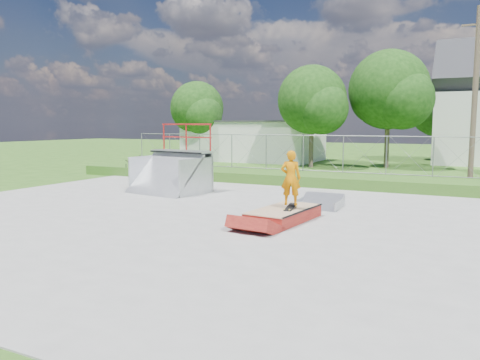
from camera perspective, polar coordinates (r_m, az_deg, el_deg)
The scene contains 16 objects.
ground at distance 14.17m, azimuth -6.21°, elevation -4.72°, with size 120.00×120.00×0.00m, color #2E5718.
concrete_pad at distance 14.17m, azimuth -6.22°, elevation -4.64°, with size 20.00×16.00×0.04m, color gray.
grass_berm at distance 22.62m, azimuth 6.85°, elevation 0.23°, with size 24.00×3.00×0.50m, color #2E5718.
grind_box at distance 13.70m, azimuth 5.35°, elevation -4.28°, with size 1.54×2.73×0.39m.
quarter_pipe at distance 19.38m, azimuth -8.80°, elevation 2.59°, with size 2.85×2.41×2.85m, color #B0B3B8, non-canonical shape.
flat_bank_ramp at distance 16.00m, azimuth 9.74°, elevation -2.70°, with size 1.35×1.44×0.41m, color #B0B3B8, non-canonical shape.
skateboard at distance 13.61m, azimuth 6.16°, elevation -3.35°, with size 0.22×0.80×0.02m, color black.
skater at distance 13.49m, azimuth 6.20°, elevation -0.04°, with size 0.58×0.38×1.58m, color #D37503.
concrete_stairs at distance 26.03m, azimuth -11.69°, elevation 1.32°, with size 1.50×1.60×0.80m, color gray, non-canonical shape.
chain_link_fence at distance 23.46m, azimuth 7.71°, elevation 3.27°, with size 20.00×0.06×1.80m, color gray, non-canonical shape.
utility_building_flat at distance 37.10m, azimuth 1.69°, elevation 4.76°, with size 10.00×6.00×3.00m, color silver.
utility_pole at distance 23.71m, azimuth 26.71°, elevation 8.94°, with size 0.24×0.24×8.00m, color brown.
tree_left_near at distance 30.97m, azimuth 9.11°, elevation 9.34°, with size 4.76×4.48×6.65m.
tree_center at distance 31.91m, azimuth 18.14°, elevation 10.11°, with size 5.44×5.12×7.60m.
tree_left_far at distance 36.97m, azimuth -5.08°, elevation 8.50°, with size 4.42×4.16×6.18m.
tree_back_mid at distance 39.61m, azimuth 23.29°, elevation 7.43°, with size 4.08×3.84×5.70m.
Camera 1 is at (7.51, -11.68, 2.82)m, focal length 35.00 mm.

